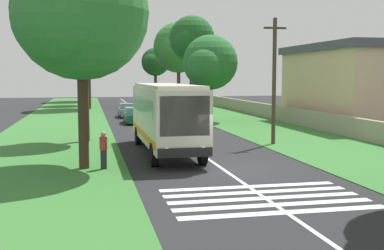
% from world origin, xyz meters
% --- Properties ---
extents(ground, '(160.00, 160.00, 0.00)m').
position_xyz_m(ground, '(0.00, 0.00, 0.00)').
color(ground, '#262628').
extents(grass_verge_left, '(120.00, 8.00, 0.04)m').
position_xyz_m(grass_verge_left, '(15.00, 8.20, 0.02)').
color(grass_verge_left, '#387533').
rests_on(grass_verge_left, ground).
extents(grass_verge_right, '(120.00, 8.00, 0.04)m').
position_xyz_m(grass_verge_right, '(15.00, -8.20, 0.02)').
color(grass_verge_right, '#387533').
rests_on(grass_verge_right, ground).
extents(centre_line, '(110.00, 0.16, 0.01)m').
position_xyz_m(centre_line, '(15.00, 0.00, 0.00)').
color(centre_line, silver).
rests_on(centre_line, ground).
extents(coach_bus, '(11.16, 2.62, 3.73)m').
position_xyz_m(coach_bus, '(5.55, 1.80, 2.15)').
color(coach_bus, silver).
rests_on(coach_bus, ground).
extents(zebra_crossing, '(4.05, 6.80, 0.01)m').
position_xyz_m(zebra_crossing, '(-5.06, 0.00, 0.00)').
color(zebra_crossing, silver).
rests_on(zebra_crossing, ground).
extents(trailing_car_0, '(4.30, 1.78, 1.43)m').
position_xyz_m(trailing_car_0, '(22.80, 1.86, 0.67)').
color(trailing_car_0, '#145933').
rests_on(trailing_car_0, ground).
extents(trailing_car_1, '(4.30, 1.78, 1.43)m').
position_xyz_m(trailing_car_1, '(29.73, 1.90, 0.67)').
color(trailing_car_1, gray).
rests_on(trailing_car_1, ground).
extents(trailing_minibus_0, '(6.00, 2.14, 2.53)m').
position_xyz_m(trailing_minibus_0, '(38.98, -1.75, 1.55)').
color(trailing_minibus_0, '#CC4C33').
rests_on(trailing_minibus_0, ground).
extents(roadside_tree_left_0, '(5.31, 4.61, 10.02)m').
position_xyz_m(roadside_tree_left_0, '(11.10, 6.20, 7.60)').
color(roadside_tree_left_0, '#4C3826').
rests_on(roadside_tree_left_0, grass_verge_left).
extents(roadside_tree_left_1, '(7.15, 5.98, 9.91)m').
position_xyz_m(roadside_tree_left_1, '(1.76, 6.25, 6.79)').
color(roadside_tree_left_1, '#3D2D1E').
rests_on(roadside_tree_left_1, grass_verge_left).
extents(roadside_tree_left_2, '(9.03, 7.42, 12.63)m').
position_xyz_m(roadside_tree_left_2, '(43.03, 5.99, 8.80)').
color(roadside_tree_left_2, '#4C3826').
rests_on(roadside_tree_left_2, grass_verge_left).
extents(roadside_tree_left_3, '(8.65, 6.89, 10.79)m').
position_xyz_m(roadside_tree_left_3, '(62.29, 6.48, 7.17)').
color(roadside_tree_left_3, '#3D2D1E').
rests_on(roadside_tree_left_3, grass_verge_left).
extents(roadside_tree_left_4, '(6.48, 5.52, 10.42)m').
position_xyz_m(roadside_tree_left_4, '(51.35, 6.36, 7.55)').
color(roadside_tree_left_4, brown).
rests_on(roadside_tree_left_4, grass_verge_left).
extents(roadside_tree_right_0, '(5.90, 4.69, 8.82)m').
position_xyz_m(roadside_tree_right_0, '(60.40, -4.93, 6.37)').
color(roadside_tree_right_0, '#4C3826').
rests_on(roadside_tree_right_0, grass_verge_right).
extents(roadside_tree_right_1, '(7.95, 6.65, 11.22)m').
position_xyz_m(roadside_tree_right_1, '(43.60, -5.74, 7.74)').
color(roadside_tree_right_1, '#4C3826').
rests_on(roadside_tree_right_1, grass_verge_right).
extents(roadside_tree_right_2, '(5.50, 4.86, 10.61)m').
position_xyz_m(roadside_tree_right_2, '(31.56, -5.05, 8.06)').
color(roadside_tree_right_2, '#3D2D1E').
rests_on(roadside_tree_right_2, grass_verge_right).
extents(roadside_tree_right_3, '(6.16, 4.99, 7.88)m').
position_xyz_m(roadside_tree_right_3, '(23.05, -4.92, 5.26)').
color(roadside_tree_right_3, brown).
rests_on(roadside_tree_right_3, grass_verge_right).
extents(utility_pole, '(0.24, 1.40, 7.60)m').
position_xyz_m(utility_pole, '(7.49, -5.17, 3.98)').
color(utility_pole, '#473828').
rests_on(utility_pole, grass_verge_right).
extents(roadside_wall, '(70.00, 0.40, 1.37)m').
position_xyz_m(roadside_wall, '(20.00, -11.60, 0.72)').
color(roadside_wall, '#9E937F').
rests_on(roadside_wall, grass_verge_right).
extents(roadside_building, '(14.04, 9.23, 6.90)m').
position_xyz_m(roadside_building, '(18.18, -17.11, 3.49)').
color(roadside_building, beige).
rests_on(roadside_building, ground).
extents(pedestrian, '(0.34, 0.34, 1.69)m').
position_xyz_m(pedestrian, '(1.31, 5.25, 0.91)').
color(pedestrian, '#26262D').
rests_on(pedestrian, grass_verge_left).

